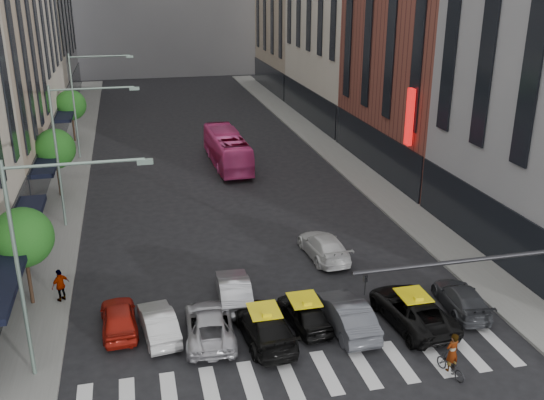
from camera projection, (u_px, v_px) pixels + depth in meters
ground at (324, 398)px, 23.34m from camera, size 160.00×160.00×0.00m
sidewalk_left at (69, 179)px, 48.15m from camera, size 3.00×96.00×0.15m
sidewalk_right at (343, 160)px, 53.16m from camera, size 3.00×96.00×0.15m
building_right_b at (429, 7)px, 47.12m from camera, size 8.00×18.00×26.00m
tree_near at (23, 238)px, 28.61m from camera, size 2.88×2.88×4.95m
tree_mid at (55, 149)px, 43.20m from camera, size 2.88×2.88×4.95m
tree_far at (71, 105)px, 57.78m from camera, size 2.88×2.88×4.95m
streetlamp_near at (41, 241)px, 22.74m from camera, size 5.38×0.25×9.00m
streetlamp_mid at (71, 137)px, 37.32m from camera, size 5.38×0.25×9.00m
streetlamp_far at (84, 92)px, 51.91m from camera, size 5.38×0.25×9.00m
traffic_signal at (533, 285)px, 22.54m from camera, size 10.10×0.20×6.00m
liberty_sign at (410, 117)px, 42.22m from camera, size 0.30×0.70×4.00m
car_red at (119, 317)px, 27.55m from camera, size 1.78×4.01×1.34m
car_white_front at (158, 323)px, 27.16m from camera, size 1.87×4.11×1.31m
car_silver at (210, 325)px, 27.03m from camera, size 2.55×4.87×1.31m
taxi_left at (264, 325)px, 26.86m from camera, size 2.37×5.10×1.44m
taxi_center at (304, 313)px, 27.97m from camera, size 2.04×4.04×1.32m
car_grey_mid at (347, 315)px, 27.63m from camera, size 1.71×4.61×1.50m
taxi_right at (412, 309)px, 28.11m from camera, size 2.82×5.42×1.46m
car_grey_curb at (461, 298)px, 29.28m from camera, size 2.29×4.51×1.25m
car_row2_left at (234, 290)px, 29.84m from camera, size 1.81×4.47×1.44m
car_row2_right at (324, 246)px, 34.77m from camera, size 2.21×4.88×1.39m
bus at (227, 149)px, 51.35m from camera, size 2.68×10.47×2.90m
motorcycle at (450, 366)px, 24.53m from camera, size 0.91×1.66×0.83m
rider at (454, 340)px, 24.10m from camera, size 0.69×0.54×1.69m
pedestrian_far at (61, 285)px, 29.76m from camera, size 1.02×0.95×1.68m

